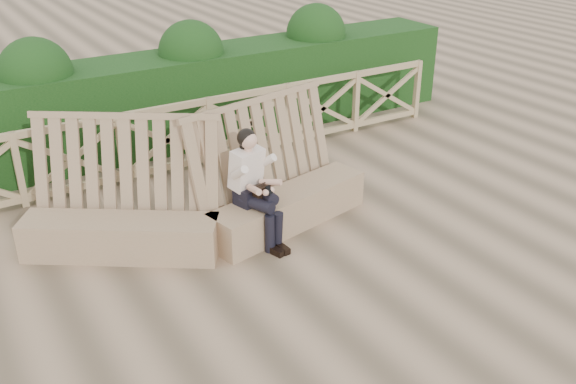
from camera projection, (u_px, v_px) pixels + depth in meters
ground at (287, 282)px, 7.28m from camera, size 60.00×60.00×0.00m
bench at (206, 208)px, 8.03m from camera, size 4.42×1.97×1.62m
woman at (254, 183)px, 7.81m from camera, size 0.50×0.90×1.45m
guardrail at (167, 140)px, 9.72m from camera, size 10.10×0.09×1.10m
hedge at (138, 106)px, 10.56m from camera, size 12.00×1.20×1.50m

